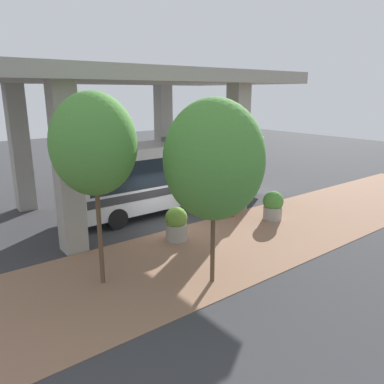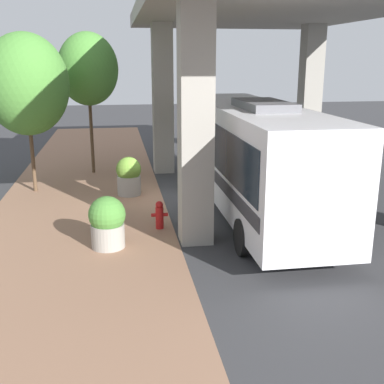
% 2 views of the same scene
% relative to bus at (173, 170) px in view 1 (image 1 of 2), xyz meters
% --- Properties ---
extents(ground_plane, '(80.00, 80.00, 0.00)m').
position_rel_bus_xyz_m(ground_plane, '(-2.83, 2.01, -2.09)').
color(ground_plane, '#38383A').
rests_on(ground_plane, ground).
extents(sidewalk_strip, '(6.00, 40.00, 0.02)m').
position_rel_bus_xyz_m(sidewalk_strip, '(-5.83, 2.01, -2.08)').
color(sidewalk_strip, '#936B51').
rests_on(sidewalk_strip, ground).
extents(overpass, '(9.40, 17.09, 7.25)m').
position_rel_bus_xyz_m(overpass, '(1.17, 2.01, 4.19)').
color(overpass, '#9E998E').
rests_on(overpass, ground).
extents(bus, '(2.77, 11.57, 3.87)m').
position_rel_bus_xyz_m(bus, '(0.00, 0.00, 0.00)').
color(bus, silver).
rests_on(bus, ground).
extents(fire_hydrant, '(0.52, 0.25, 0.90)m').
position_rel_bus_xyz_m(fire_hydrant, '(-3.26, -1.37, -1.64)').
color(fire_hydrant, '#B21919').
rests_on(fire_hydrant, ground).
extents(planter_front, '(0.95, 0.95, 1.50)m').
position_rel_bus_xyz_m(planter_front, '(-4.06, 2.68, -1.33)').
color(planter_front, '#9E998E').
rests_on(planter_front, ground).
extents(planter_middle, '(1.02, 1.02, 1.48)m').
position_rel_bus_xyz_m(planter_middle, '(-4.82, -2.69, -1.34)').
color(planter_middle, '#9E998E').
rests_on(planter_middle, ground).
extents(street_tree_near, '(2.65, 2.65, 6.27)m').
position_rel_bus_xyz_m(street_tree_near, '(-5.58, 6.81, 2.58)').
color(street_tree_near, brown).
rests_on(street_tree_near, ground).
extents(street_tree_far, '(3.19, 3.19, 6.09)m').
position_rel_bus_xyz_m(street_tree_far, '(-7.75, 3.83, 2.08)').
color(street_tree_far, brown).
rests_on(street_tree_far, ground).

